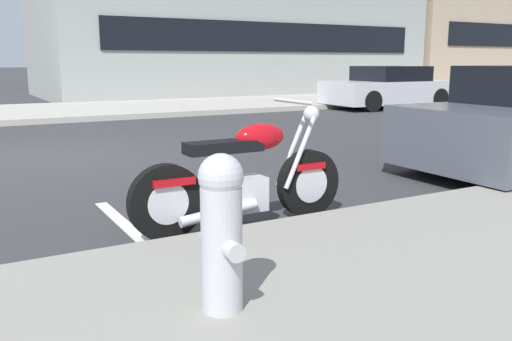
{
  "coord_description": "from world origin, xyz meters",
  "views": [
    {
      "loc": [
        -1.29,
        -8.7,
        1.46
      ],
      "look_at": [
        1.07,
        -4.52,
        0.49
      ],
      "focal_mm": 38.16,
      "sensor_mm": 36.0,
      "label": 1
    }
  ],
  "objects": [
    {
      "name": "fire_hydrant",
      "position": [
        -0.1,
        -6.23,
        0.59
      ],
      "size": [
        0.24,
        0.36,
        0.85
      ],
      "color": "#B7B7BC",
      "rests_on": "sidewalk_near_curb"
    },
    {
      "name": "car_opposite_curb",
      "position": [
        10.83,
        4.27,
        0.61
      ],
      "size": [
        4.1,
        2.04,
        1.3
      ],
      "rotation": [
        0.0,
        0.0,
        3.11
      ],
      "color": "silver",
      "rests_on": "ground"
    },
    {
      "name": "sidewalk_far_curb",
      "position": [
        12.0,
        7.32,
        0.07
      ],
      "size": [
        120.0,
        5.0,
        0.14
      ],
      "primitive_type": "cube",
      "color": "#ADA89E",
      "rests_on": "ground"
    },
    {
      "name": "parked_motorcycle",
      "position": [
        0.92,
        -4.57,
        0.43
      ],
      "size": [
        2.06,
        0.62,
        1.12
      ],
      "rotation": [
        0.0,
        0.0,
        0.0
      ],
      "color": "black",
      "rests_on": "ground"
    },
    {
      "name": "ground_plane",
      "position": [
        0.0,
        0.0,
        0.0
      ],
      "size": [
        260.0,
        260.0,
        0.0
      ],
      "primitive_type": "plane",
      "color": "#333335"
    },
    {
      "name": "parking_stall_stripe",
      "position": [
        0.0,
        -4.22,
        0.0
      ],
      "size": [
        0.12,
        2.2,
        0.01
      ],
      "primitive_type": "cube",
      "color": "silver",
      "rests_on": "ground"
    }
  ]
}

